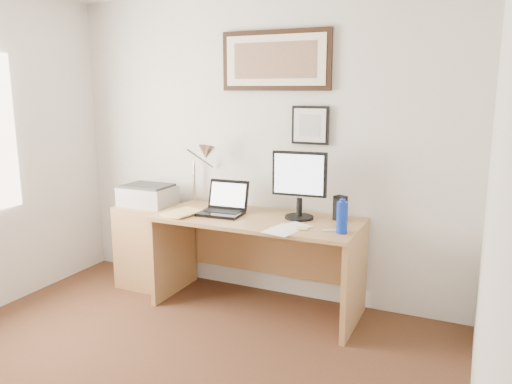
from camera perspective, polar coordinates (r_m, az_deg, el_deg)
The scene contains 18 objects.
wall_back at distance 4.17m, azimuth 0.37°, elevation 5.10°, with size 3.50×0.02×2.50m, color silver.
wall_right at distance 1.85m, azimuth 25.41°, elevation -4.47°, with size 0.02×4.00×2.50m, color silver.
side_cabinet at distance 4.55m, azimuth -12.03°, elevation -6.02°, with size 0.50×0.40×0.73m, color #9C6F41.
water_bottle at distance 3.49m, azimuth 9.81°, elevation -2.90°, with size 0.08×0.08×0.22m, color #0D2BA9.
bottle_cap at distance 3.46m, azimuth 9.88°, elevation -0.95°, with size 0.04×0.04×0.02m, color #0D2BA9.
speaker at distance 3.83m, azimuth 9.59°, elevation -1.82°, with size 0.08×0.07×0.19m, color black.
paper_sheet_a at distance 3.54m, azimuth 3.16°, elevation -4.35°, with size 0.20×0.29×0.00m, color white.
paper_sheet_b at distance 3.61m, azimuth 4.07°, elevation -4.02°, with size 0.19×0.27×0.00m, color white.
sticky_pad at distance 3.57m, azimuth 5.33°, elevation -4.16°, with size 0.08×0.08×0.01m, color #DBC067.
marker_pen at distance 3.54m, azimuth 8.72°, elevation -4.39°, with size 0.02×0.02×0.14m, color white.
book at distance 4.09m, azimuth -9.46°, elevation -2.16°, with size 0.22×0.30×0.02m, color #DFBE69.
desk at distance 4.01m, azimuth 0.66°, elevation -5.92°, with size 1.60×0.70×0.75m.
laptop at distance 3.99m, azimuth -3.72°, elevation -1.68°, with size 0.35×0.31×0.26m.
lcd_monitor at distance 3.79m, azimuth 4.97°, elevation 1.18°, with size 0.42×0.22×0.52m.
printer at distance 4.48m, azimuth -12.26°, elevation -0.32°, with size 0.44×0.34×0.18m.
desk_lamp at distance 4.20m, azimuth -5.79°, elevation 4.22°, with size 0.29×0.27×0.53m.
picture_large at distance 4.07m, azimuth 2.21°, elevation 14.80°, with size 0.92×0.04×0.47m.
picture_small at distance 3.97m, azimuth 6.21°, elevation 7.59°, with size 0.30×0.03×0.30m.
Camera 1 is at (1.69, -1.79, 1.73)m, focal length 35.00 mm.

